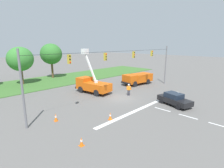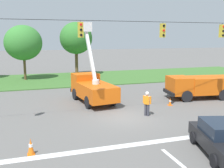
{
  "view_description": "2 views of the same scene",
  "coord_description": "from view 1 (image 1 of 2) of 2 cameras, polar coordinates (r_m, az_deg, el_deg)",
  "views": [
    {
      "loc": [
        -18.1,
        -15.88,
        7.56
      ],
      "look_at": [
        0.0,
        1.71,
        1.76
      ],
      "focal_mm": 28.0,
      "sensor_mm": 36.0,
      "label": 1
    },
    {
      "loc": [
        -6.2,
        -16.61,
        5.58
      ],
      "look_at": [
        -0.65,
        0.71,
        2.3
      ],
      "focal_mm": 42.0,
      "sensor_mm": 36.0,
      "label": 2
    }
  ],
  "objects": [
    {
      "name": "ground_plane",
      "position": [
        25.24,
        2.79,
        -4.5
      ],
      "size": [
        200.0,
        200.0,
        0.0
      ],
      "primitive_type": "plane",
      "color": "#605E5B"
    },
    {
      "name": "grass_verge",
      "position": [
        39.14,
        -17.37,
        1.29
      ],
      "size": [
        56.0,
        12.0,
        0.1
      ],
      "primitive_type": "cube",
      "color": "#3D6B2D",
      "rests_on": "ground"
    },
    {
      "name": "lane_markings",
      "position": [
        21.92,
        14.92,
        -7.68
      ],
      "size": [
        17.6,
        15.25,
        0.01
      ],
      "color": "silver",
      "rests_on": "ground"
    },
    {
      "name": "signal_gantry",
      "position": [
        24.23,
        2.85,
        5.87
      ],
      "size": [
        26.2,
        0.33,
        7.2
      ],
      "color": "slate",
      "rests_on": "ground"
    },
    {
      "name": "tree_centre",
      "position": [
        36.64,
        -27.75,
        7.22
      ],
      "size": [
        4.7,
        4.16,
        7.07
      ],
      "color": "brown",
      "rests_on": "ground"
    },
    {
      "name": "tree_east",
      "position": [
        41.15,
        -19.26,
        9.22
      ],
      "size": [
        4.57,
        4.95,
        7.67
      ],
      "color": "brown",
      "rests_on": "ground"
    },
    {
      "name": "utility_truck_bucket_lift",
      "position": [
        27.68,
        -6.49,
        -0.07
      ],
      "size": [
        3.09,
        6.1,
        6.84
      ],
      "color": "#D6560F",
      "rests_on": "ground"
    },
    {
      "name": "utility_truck_support_near",
      "position": [
        33.6,
        8.33,
        1.91
      ],
      "size": [
        6.39,
        3.3,
        2.04
      ],
      "color": "#D6560F",
      "rests_on": "ground"
    },
    {
      "name": "sedan_black",
      "position": [
        23.39,
        19.66,
        -4.67
      ],
      "size": [
        2.86,
        4.62,
        1.56
      ],
      "color": "black",
      "rests_on": "ground"
    },
    {
      "name": "road_worker",
      "position": [
        26.15,
        5.49,
        -1.64
      ],
      "size": [
        0.44,
        0.54,
        1.77
      ],
      "color": "#383842",
      "rests_on": "ground"
    },
    {
      "name": "traffic_cone_foreground_left",
      "position": [
        29.9,
        6.09,
        -1.18
      ],
      "size": [
        0.36,
        0.36,
        0.63
      ],
      "color": "orange",
      "rests_on": "ground"
    },
    {
      "name": "traffic_cone_foreground_right",
      "position": [
        18.09,
        -0.58,
        -10.35
      ],
      "size": [
        0.36,
        0.36,
        0.81
      ],
      "color": "orange",
      "rests_on": "ground"
    },
    {
      "name": "traffic_cone_mid_left",
      "position": [
        26.91,
        19.28,
        -3.42
      ],
      "size": [
        0.36,
        0.36,
        0.65
      ],
      "color": "orange",
      "rests_on": "ground"
    },
    {
      "name": "traffic_cone_mid_right",
      "position": [
        18.64,
        -17.88,
        -10.29
      ],
      "size": [
        0.36,
        0.36,
        0.81
      ],
      "color": "orange",
      "rests_on": "ground"
    },
    {
      "name": "traffic_cone_near_bucket",
      "position": [
        14.09,
        -9.96,
        -17.98
      ],
      "size": [
        0.36,
        0.36,
        0.74
      ],
      "color": "orange",
      "rests_on": "ground"
    }
  ]
}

